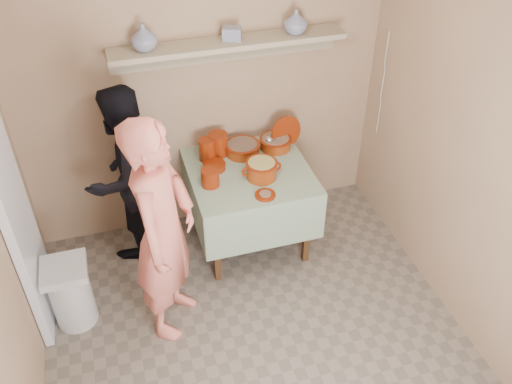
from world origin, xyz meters
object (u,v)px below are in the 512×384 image
object	(u,v)px
cazuela_rice	(262,168)
trash_bin	(71,293)
person_helper	(126,175)
serving_table	(249,181)
person_cook	(164,232)

from	to	relation	value
cazuela_rice	trash_bin	bearing A→B (deg)	-167.27
person_helper	cazuela_rice	size ratio (longest dim) A/B	4.62
serving_table	cazuela_rice	size ratio (longest dim) A/B	2.95
serving_table	trash_bin	size ratio (longest dim) A/B	1.74
person_cook	cazuela_rice	bearing A→B (deg)	-29.54
serving_table	trash_bin	world-z (taller)	serving_table
person_cook	cazuela_rice	world-z (taller)	person_cook
person_cook	trash_bin	world-z (taller)	person_cook
serving_table	cazuela_rice	distance (m)	0.25
person_helper	trash_bin	bearing A→B (deg)	12.76
serving_table	trash_bin	bearing A→B (deg)	-162.25
person_cook	cazuela_rice	xyz separation A→B (m)	(0.85, 0.55, -0.02)
serving_table	cazuela_rice	xyz separation A→B (m)	(0.07, -0.13, 0.20)
serving_table	trash_bin	distance (m)	1.62
serving_table	person_cook	bearing A→B (deg)	-139.45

